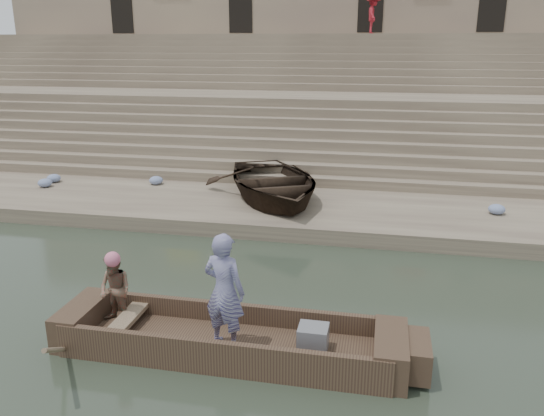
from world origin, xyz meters
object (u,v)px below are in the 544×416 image
(main_rowboat, at_px, (228,346))
(standing_man, at_px, (224,291))
(rowing_man, at_px, (115,290))
(television, at_px, (312,338))
(beached_rowboat, at_px, (273,182))
(pedestrian, at_px, (373,15))

(main_rowboat, bearing_deg, standing_man, -88.41)
(rowing_man, distance_m, television, 3.39)
(rowing_man, xyz_separation_m, beached_rowboat, (1.18, 7.39, 0.08))
(standing_man, relative_size, beached_rowboat, 0.38)
(standing_man, xyz_separation_m, beached_rowboat, (-0.82, 7.71, -0.24))
(rowing_man, height_order, television, rowing_man)
(beached_rowboat, bearing_deg, pedestrian, 55.81)
(standing_man, relative_size, rowing_man, 1.53)
(television, xyz_separation_m, beached_rowboat, (-2.18, 7.57, 0.49))
(standing_man, bearing_deg, beached_rowboat, -69.58)
(main_rowboat, distance_m, pedestrian, 22.52)
(television, bearing_deg, standing_man, -174.18)
(standing_man, distance_m, beached_rowboat, 7.76)
(rowing_man, bearing_deg, main_rowboat, 13.51)
(main_rowboat, bearing_deg, television, 0.00)
(main_rowboat, bearing_deg, pedestrian, 86.33)
(main_rowboat, relative_size, pedestrian, 2.75)
(rowing_man, distance_m, pedestrian, 22.37)
(standing_man, relative_size, television, 4.07)
(television, bearing_deg, beached_rowboat, 106.03)
(rowing_man, xyz_separation_m, pedestrian, (3.39, 21.48, 5.28))
(main_rowboat, height_order, television, television)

